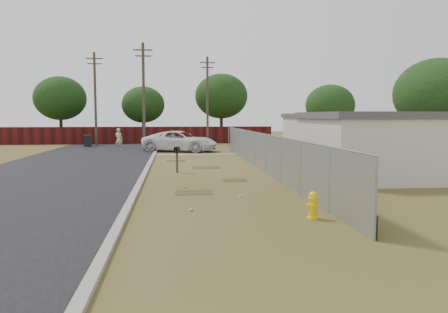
{
  "coord_description": "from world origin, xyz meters",
  "views": [
    {
      "loc": [
        -1.54,
        -21.49,
        2.92
      ],
      "look_at": [
        0.71,
        -2.07,
        1.1
      ],
      "focal_mm": 35.0,
      "sensor_mm": 36.0,
      "label": 1
    }
  ],
  "objects": [
    {
      "name": "trash_bin",
      "position": [
        -9.67,
        21.14,
        0.56
      ],
      "size": [
        0.78,
        0.79,
        1.1
      ],
      "color": "black",
      "rests_on": "ground"
    },
    {
      "name": "street",
      "position": [
        -6.76,
        8.05,
        0.02
      ],
      "size": [
        15.1,
        60.0,
        0.12
      ],
      "color": "black",
      "rests_on": "ground"
    },
    {
      "name": "fire_hydrant",
      "position": [
        2.38,
        -9.66,
        0.39
      ],
      "size": [
        0.38,
        0.39,
        0.82
      ],
      "color": "yellow",
      "rests_on": "ground"
    },
    {
      "name": "mailbox",
      "position": [
        -1.38,
        1.07,
        1.07
      ],
      "size": [
        0.34,
        0.59,
        1.36
      ],
      "color": "brown",
      "rests_on": "ground"
    },
    {
      "name": "pickup_truck",
      "position": [
        -0.99,
        14.48,
        0.85
      ],
      "size": [
        6.71,
        4.78,
        1.7
      ],
      "primitive_type": "imported",
      "rotation": [
        0.0,
        0.0,
        1.21
      ],
      "color": "white",
      "rests_on": "ground"
    },
    {
      "name": "chainlink_fence",
      "position": [
        3.12,
        1.03,
        0.8
      ],
      "size": [
        0.1,
        27.06,
        2.02
      ],
      "color": "gray",
      "rests_on": "ground"
    },
    {
      "name": "houses",
      "position": [
        9.7,
        3.13,
        1.56
      ],
      "size": [
        9.3,
        17.24,
        3.1
      ],
      "color": "beige",
      "rests_on": "ground"
    },
    {
      "name": "utility_poles",
      "position": [
        -3.67,
        20.67,
        4.69
      ],
      "size": [
        12.6,
        8.24,
        9.0
      ],
      "color": "brown",
      "rests_on": "ground"
    },
    {
      "name": "privacy_fence",
      "position": [
        -6.0,
        25.0,
        0.9
      ],
      "size": [
        30.0,
        0.12,
        1.8
      ],
      "primitive_type": "cube",
      "color": "#490F12",
      "rests_on": "ground"
    },
    {
      "name": "horizon_trees",
      "position": [
        0.84,
        23.56,
        4.63
      ],
      "size": [
        33.32,
        31.94,
        7.78
      ],
      "color": "black",
      "rests_on": "ground"
    },
    {
      "name": "pedestrian",
      "position": [
        -6.2,
        16.49,
        0.95
      ],
      "size": [
        0.82,
        0.7,
        1.89
      ],
      "primitive_type": "imported",
      "rotation": [
        0.0,
        0.0,
        2.71
      ],
      "color": "#C5BB90",
      "rests_on": "ground"
    },
    {
      "name": "ground",
      "position": [
        0.0,
        0.0,
        0.0
      ],
      "size": [
        120.0,
        120.0,
        0.0
      ],
      "primitive_type": "plane",
      "color": "brown",
      "rests_on": "ground"
    },
    {
      "name": "scattered_litter",
      "position": [
        -0.17,
        -4.83,
        0.04
      ],
      "size": [
        2.03,
        7.36,
        0.07
      ],
      "color": "white",
      "rests_on": "ground"
    }
  ]
}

